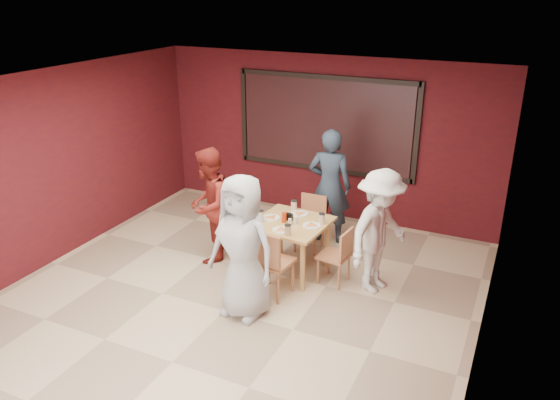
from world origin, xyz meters
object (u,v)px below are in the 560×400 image
at_px(diner_left, 209,205).
at_px(diner_front, 243,247).
at_px(dining_table, 291,228).
at_px(chair_back, 311,219).
at_px(diner_back, 330,186).
at_px(diner_right, 379,232).
at_px(chair_right, 339,253).
at_px(chair_left, 241,232).
at_px(chair_front, 270,260).

bearing_deg(diner_left, diner_front, 34.07).
distance_m(diner_front, diner_left, 1.59).
relative_size(dining_table, chair_back, 1.24).
xyz_separation_m(diner_back, diner_right, (1.12, -1.14, -0.07)).
bearing_deg(chair_right, diner_left, -176.87).
distance_m(chair_left, diner_front, 1.49).
height_order(dining_table, chair_front, chair_front).
distance_m(chair_left, diner_back, 1.59).
bearing_deg(chair_front, diner_back, 87.37).
distance_m(dining_table, diner_back, 1.23).
relative_size(chair_left, diner_front, 0.45).
bearing_deg(dining_table, diner_back, 84.09).
xyz_separation_m(chair_right, diner_left, (-1.99, -0.11, 0.40)).
bearing_deg(diner_back, chair_left, 41.74).
bearing_deg(diner_right, diner_left, 113.37).
bearing_deg(chair_back, diner_left, -142.34).
height_order(diner_front, diner_right, diner_front).
height_order(diner_left, diner_right, diner_left).
height_order(dining_table, chair_right, dining_table).
height_order(dining_table, chair_back, dining_table).
distance_m(chair_front, diner_front, 0.62).
relative_size(chair_back, chair_left, 1.04).
relative_size(chair_front, diner_front, 0.53).
distance_m(chair_back, chair_right, 1.13).
bearing_deg(chair_right, dining_table, 178.06).
relative_size(diner_back, diner_left, 1.08).
relative_size(chair_back, chair_right, 1.05).
xyz_separation_m(chair_front, chair_right, (0.69, 0.72, -0.09)).
relative_size(chair_right, diner_left, 0.47).
bearing_deg(chair_right, chair_back, 131.80).
height_order(chair_front, chair_right, chair_front).
xyz_separation_m(chair_back, diner_left, (-1.23, -0.95, 0.38)).
bearing_deg(chair_right, diner_front, -124.55).
xyz_separation_m(chair_left, diner_front, (0.71, -1.22, 0.45)).
xyz_separation_m(chair_right, diner_right, (0.52, 0.09, 0.39)).
relative_size(chair_left, diner_left, 0.48).
bearing_deg(diner_back, chair_back, 58.29).
bearing_deg(diner_right, chair_right, 118.45).
relative_size(dining_table, diner_right, 0.62).
xyz_separation_m(chair_right, diner_front, (-0.82, -1.19, 0.46)).
bearing_deg(chair_right, chair_front, -134.06).
relative_size(dining_table, chair_front, 1.09).
xyz_separation_m(chair_left, chair_right, (1.54, -0.03, -0.01)).
bearing_deg(chair_front, chair_right, 45.94).
distance_m(chair_right, diner_left, 2.03).
bearing_deg(chair_left, chair_back, 46.24).
xyz_separation_m(chair_back, diner_front, (-0.07, -2.04, 0.44)).
height_order(chair_left, diner_back, diner_back).
distance_m(dining_table, chair_right, 0.76).
relative_size(chair_front, diner_right, 0.57).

